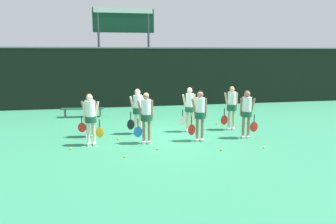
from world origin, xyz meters
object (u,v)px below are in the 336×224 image
object	(u,v)px
tennis_ball_7	(125,157)
player_4	(89,112)
player_1	(146,114)
player_7	(231,104)
tennis_ball_5	(264,147)
tennis_ball_0	(247,122)
tennis_ball_3	(158,149)
player_3	(247,110)
tennis_ball_2	(71,148)
player_6	(189,106)
player_0	(91,115)
scoreboard	(124,30)
tennis_ball_4	(221,150)
tennis_ball_1	(217,123)
player_2	(200,111)
bench_courtside	(82,109)
player_5	(138,107)
tennis_ball_6	(118,139)

from	to	relation	value
tennis_ball_7	player_4	bearing A→B (deg)	112.14
player_1	player_7	world-z (taller)	player_7
player_1	tennis_ball_5	bearing A→B (deg)	-10.27
tennis_ball_0	tennis_ball_3	world-z (taller)	tennis_ball_3
player_3	player_4	bearing A→B (deg)	176.58
player_4	tennis_ball_2	bearing A→B (deg)	-105.83
player_1	player_4	world-z (taller)	player_1
player_6	player_0	bearing A→B (deg)	-153.53
player_0	scoreboard	bearing A→B (deg)	72.21
tennis_ball_5	player_1	bearing A→B (deg)	160.41
player_4	tennis_ball_4	size ratio (longest dim) A/B	22.65
tennis_ball_1	tennis_ball_7	xyz separation A→B (m)	(-4.29, -3.95, 0.00)
player_1	player_2	xyz separation A→B (m)	(1.90, -0.04, 0.03)
bench_courtside	player_2	world-z (taller)	player_2
player_4	tennis_ball_1	size ratio (longest dim) A/B	24.20
player_1	player_5	distance (m)	1.42
bench_courtside	tennis_ball_3	world-z (taller)	bench_courtside
bench_courtside	tennis_ball_6	size ratio (longest dim) A/B	29.60
tennis_ball_1	tennis_ball_2	xyz separation A→B (m)	(-5.97, -2.73, -0.00)
tennis_ball_1	tennis_ball_3	xyz separation A→B (m)	(-3.19, -3.33, 0.00)
bench_courtside	player_2	bearing A→B (deg)	-45.63
tennis_ball_1	tennis_ball_4	bearing A→B (deg)	-107.34
player_3	tennis_ball_4	distance (m)	2.22
player_0	player_1	size ratio (longest dim) A/B	0.99
player_1	tennis_ball_3	world-z (taller)	player_1
tennis_ball_1	player_7	bearing A→B (deg)	-79.72
scoreboard	player_6	world-z (taller)	scoreboard
tennis_ball_0	tennis_ball_6	size ratio (longest dim) A/B	0.95
player_7	tennis_ball_7	xyz separation A→B (m)	(-4.49, -2.84, -1.02)
player_3	scoreboard	bearing A→B (deg)	121.32
tennis_ball_4	tennis_ball_6	distance (m)	3.78
player_6	player_1	bearing A→B (deg)	-135.86
tennis_ball_0	tennis_ball_4	world-z (taller)	tennis_ball_4
tennis_ball_6	player_0	bearing A→B (deg)	-149.13
player_5	tennis_ball_5	world-z (taller)	player_5
bench_courtside	tennis_ball_0	size ratio (longest dim) A/B	31.14
player_1	player_6	world-z (taller)	player_6
player_7	tennis_ball_6	size ratio (longest dim) A/B	25.28
player_3	tennis_ball_5	size ratio (longest dim) A/B	27.61
player_5	tennis_ball_5	bearing A→B (deg)	-43.21
scoreboard	tennis_ball_2	size ratio (longest dim) A/B	86.69
tennis_ball_0	tennis_ball_4	distance (m)	4.65
tennis_ball_1	tennis_ball_7	size ratio (longest dim) A/B	0.95
player_7	tennis_ball_5	distance (m)	2.90
tennis_ball_1	tennis_ball_2	world-z (taller)	tennis_ball_1
player_3	tennis_ball_5	bearing A→B (deg)	-79.15
player_1	player_2	distance (m)	1.90
player_5	tennis_ball_4	size ratio (longest dim) A/B	24.38
tennis_ball_1	bench_courtside	bearing A→B (deg)	154.43
player_2	player_6	xyz separation A→B (m)	(-0.00, 1.43, -0.03)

